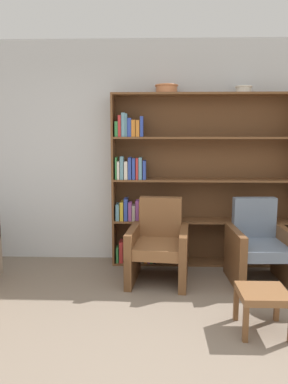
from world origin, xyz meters
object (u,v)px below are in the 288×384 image
at_px(bowl_copper, 244,89).
at_px(footstool, 263,297).
at_px(bowl_slate, 166,88).
at_px(armchair_cushioned, 259,247).
at_px(armchair_leather, 159,246).
at_px(bookshelf, 187,184).

bearing_deg(bowl_copper, footstool, -95.04).
relative_size(bowl_slate, armchair_cushioned, 0.31).
distance_m(bowl_copper, armchair_leather, 2.08).
relative_size(bookshelf, footstool, 5.70).
xyz_separation_m(bowl_slate, armchair_cushioned, (1.02, -0.55, -1.76)).
xyz_separation_m(bowl_slate, bowl_copper, (0.90, 0.00, -0.01)).
distance_m(bowl_slate, footstool, 2.59).
xyz_separation_m(bookshelf, footstool, (0.50, -1.66, -0.71)).
relative_size(bowl_slate, armchair_leather, 0.31).
bearing_deg(armchair_leather, bowl_slate, -92.59).
distance_m(bowl_copper, footstool, 2.47).
bearing_deg(armchair_cushioned, bowl_slate, -31.18).
xyz_separation_m(bowl_copper, footstool, (-0.14, -1.64, -1.84)).
xyz_separation_m(armchair_leather, armchair_cushioned, (1.10, 0.00, 0.00)).
relative_size(bookshelf, armchair_leather, 2.49).
height_order(bowl_slate, footstool, bowl_slate).
xyz_separation_m(armchair_leather, footstool, (0.85, -1.09, -0.10)).
height_order(armchair_leather, footstool, armchair_leather).
height_order(bowl_slate, bowl_copper, bowl_slate).
bearing_deg(bookshelf, armchair_leather, -120.86).
bearing_deg(bowl_slate, bowl_copper, 0.00).
distance_m(bookshelf, armchair_leather, 0.91).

